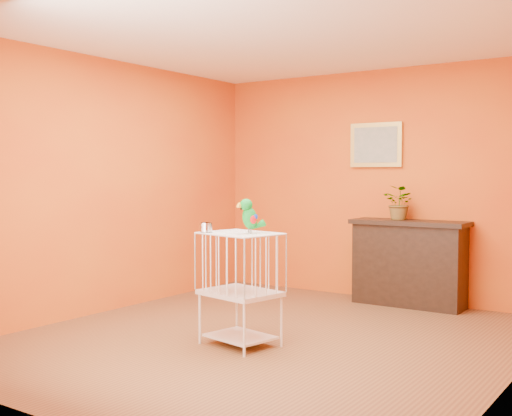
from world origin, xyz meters
The scene contains 8 objects.
ground centered at (0.00, 0.00, 0.00)m, with size 4.50×4.50×0.00m, color brown.
room_shell centered at (0.00, 0.00, 1.58)m, with size 4.50×4.50×4.50m.
console_cabinet centered at (0.48, 2.03, 0.46)m, with size 1.24×0.45×0.92m.
potted_plant centered at (0.37, 1.99, 1.07)m, with size 0.33×0.37×0.29m, color #26722D.
framed_picture centered at (0.00, 2.22, 1.75)m, with size 0.62×0.04×0.50m.
birdcage centered at (-0.08, -0.31, 0.49)m, with size 0.69×0.58×0.93m.
feed_cup centered at (-0.34, -0.43, 0.98)m, with size 0.11×0.11×0.07m, color silver.
parrot centered at (0.00, -0.28, 1.08)m, with size 0.19×0.24×0.29m.
Camera 1 is at (2.99, -4.56, 1.41)m, focal length 45.00 mm.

